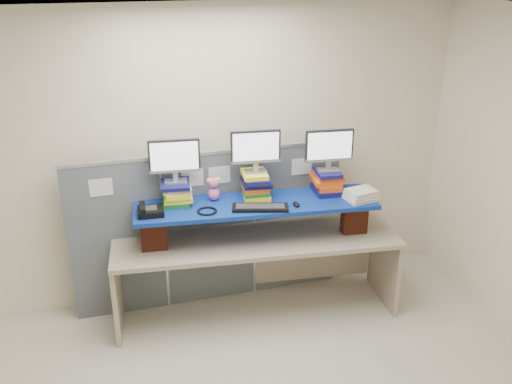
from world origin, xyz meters
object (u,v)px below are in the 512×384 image
object	(u,v)px
blue_board	(256,204)
desk_phone	(150,211)
monitor_right	(329,148)
keyboard	(260,208)
desk	(256,253)
monitor_left	(174,158)
monitor_center	(256,149)

from	to	relation	value
blue_board	desk_phone	distance (m)	0.93
monitor_right	keyboard	size ratio (longest dim) A/B	0.87
desk	monitor_right	distance (m)	1.17
desk	desk_phone	world-z (taller)	desk_phone
desk	blue_board	xyz separation A→B (m)	(0.00, 0.00, 0.48)
blue_board	monitor_right	bearing A→B (deg)	9.77
blue_board	monitor_right	xyz separation A→B (m)	(0.70, 0.04, 0.45)
monitor_left	monitor_center	size ratio (longest dim) A/B	1.00
monitor_center	monitor_right	size ratio (longest dim) A/B	1.00
desk	monitor_center	bearing A→B (deg)	81.51
monitor_center	monitor_left	bearing A→B (deg)	-180.00
blue_board	monitor_left	size ratio (longest dim) A/B	4.84
monitor_left	monitor_center	distance (m)	0.71
monitor_left	monitor_center	world-z (taller)	monitor_center
keyboard	monitor_center	bearing A→B (deg)	98.16
monitor_right	keyboard	distance (m)	0.84
monitor_center	monitor_right	xyz separation A→B (m)	(0.66, -0.07, -0.03)
blue_board	monitor_center	distance (m)	0.49
monitor_left	keyboard	bearing A→B (deg)	-20.73
monitor_left	desk_phone	world-z (taller)	monitor_left
keyboard	desk_phone	world-z (taller)	desk_phone
monitor_left	monitor_right	distance (m)	1.38
keyboard	blue_board	bearing A→B (deg)	103.89
monitor_left	desk_phone	size ratio (longest dim) A/B	1.92
monitor_right	keyboard	xyz separation A→B (m)	(-0.70, -0.19, -0.42)
monitor_center	blue_board	bearing A→B (deg)	-98.49
desk_phone	keyboard	bearing A→B (deg)	-6.12
monitor_right	keyboard	bearing A→B (deg)	-158.60
monitor_right	desk_phone	bearing A→B (deg)	-172.67
monitor_left	keyboard	xyz separation A→B (m)	(0.67, -0.34, -0.40)
keyboard	desk_phone	bearing A→B (deg)	-173.87
desk	monitor_center	xyz separation A→B (m)	(0.03, 0.12, 0.96)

